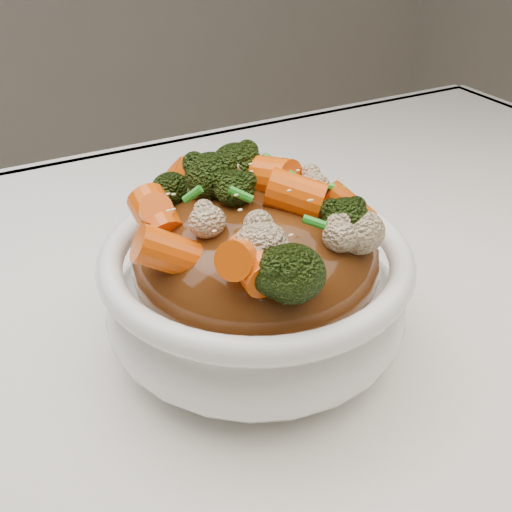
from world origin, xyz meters
TOP-DOWN VIEW (x-y plane):
  - tablecloth at (0.00, 0.00)m, footprint 1.20×0.80m
  - bowl at (-0.00, -0.01)m, footprint 0.28×0.28m
  - sauce_base at (-0.00, -0.01)m, footprint 0.23×0.23m
  - carrots at (-0.00, -0.01)m, footprint 0.23×0.23m
  - broccoli at (-0.00, -0.01)m, footprint 0.23×0.23m
  - cauliflower at (-0.00, -0.01)m, footprint 0.23×0.23m
  - scallions at (-0.00, -0.01)m, footprint 0.17×0.17m
  - sesame_seeds at (-0.00, -0.01)m, footprint 0.20×0.20m

SIDE VIEW (x-z plane):
  - tablecloth at x=0.00m, z-range 0.71..0.75m
  - bowl at x=0.00m, z-range 0.75..0.84m
  - sauce_base at x=0.00m, z-range 0.78..0.87m
  - cauliflower at x=0.00m, z-range 0.86..0.90m
  - broccoli at x=0.00m, z-range 0.86..0.91m
  - carrots at x=0.00m, z-range 0.86..0.91m
  - scallions at x=0.00m, z-range 0.88..0.90m
  - sesame_seeds at x=0.00m, z-range 0.88..0.89m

